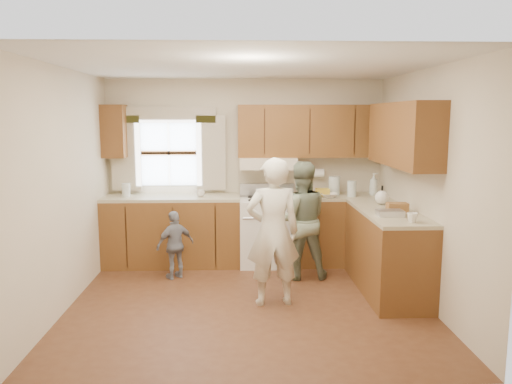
{
  "coord_description": "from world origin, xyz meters",
  "views": [
    {
      "loc": [
        -0.11,
        -5.18,
        2.0
      ],
      "look_at": [
        0.1,
        0.4,
        1.15
      ],
      "focal_mm": 35.0,
      "sensor_mm": 36.0,
      "label": 1
    }
  ],
  "objects_px": {
    "stove": "(268,230)",
    "woman_right": "(300,220)",
    "woman_left": "(273,232)",
    "child": "(175,245)"
  },
  "relations": [
    {
      "from": "stove",
      "to": "woman_right",
      "type": "height_order",
      "value": "woman_right"
    },
    {
      "from": "stove",
      "to": "child",
      "type": "relative_size",
      "value": 1.26
    },
    {
      "from": "stove",
      "to": "woman_right",
      "type": "bearing_deg",
      "value": -58.86
    },
    {
      "from": "stove",
      "to": "child",
      "type": "height_order",
      "value": "stove"
    },
    {
      "from": "stove",
      "to": "woman_right",
      "type": "relative_size",
      "value": 0.73
    },
    {
      "from": "woman_left",
      "to": "woman_right",
      "type": "relative_size",
      "value": 1.08
    },
    {
      "from": "woman_right",
      "to": "child",
      "type": "xyz_separation_m",
      "value": [
        -1.55,
        0.02,
        -0.3
      ]
    },
    {
      "from": "woman_right",
      "to": "child",
      "type": "height_order",
      "value": "woman_right"
    },
    {
      "from": "woman_left",
      "to": "woman_right",
      "type": "bearing_deg",
      "value": -120.81
    },
    {
      "from": "stove",
      "to": "woman_right",
      "type": "distance_m",
      "value": 0.75
    }
  ]
}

